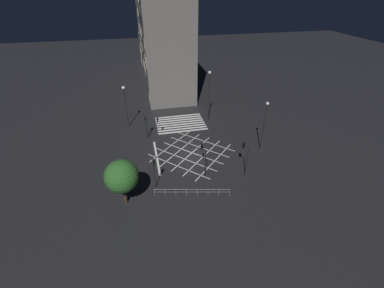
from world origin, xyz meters
name	(u,v)px	position (x,y,z in m)	size (l,w,h in m)	color
ground_plane	(192,153)	(0.00, 0.00, 0.00)	(200.00, 200.00, 0.00)	black
road_markings	(182,132)	(0.28, -6.79, 0.00)	(13.72, 20.47, 0.01)	silver
office_building	(160,23)	(0.01, -35.53, 14.27)	(10.06, 36.16, 28.55)	slate
traffic_light_se_cross	(146,123)	(6.53, -6.49, 2.76)	(0.36, 0.39, 3.86)	black
traffic_light_se_main	(153,122)	(5.39, -6.15, 2.87)	(2.14, 0.36, 3.93)	black
traffic_light_nw_cross	(245,152)	(-6.03, 6.11, 3.33)	(0.36, 1.90, 4.59)	black
traffic_light_median_north	(203,153)	(-0.50, 4.92, 3.15)	(0.36, 2.30, 4.31)	black
traffic_light_ne_main	(154,168)	(6.34, 6.82, 3.23)	(0.39, 0.36, 4.54)	black
street_lamp_east	(125,97)	(9.64, -11.23, 5.79)	(0.57, 0.57, 7.73)	black
street_lamp_west	(209,87)	(-5.40, -10.10, 6.73)	(0.52, 0.52, 9.72)	black
street_lamp_far	(265,118)	(-11.03, 1.20, 5.46)	(0.47, 0.47, 8.10)	black
street_tree_near	(122,176)	(10.19, 8.81, 4.13)	(3.94, 3.94, 6.12)	#38281C
pedestrian_railing	(192,191)	(2.06, 9.34, 0.67)	(9.26, 2.08, 1.05)	#9EA0A5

